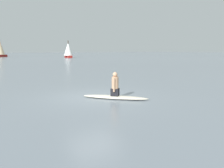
{
  "coord_description": "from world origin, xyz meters",
  "views": [
    {
      "loc": [
        9.39,
        -5.17,
        2.18
      ],
      "look_at": [
        0.86,
        0.44,
        0.69
      ],
      "focal_mm": 37.46,
      "sensor_mm": 36.0,
      "label": 1
    }
  ],
  "objects": [
    {
      "name": "person_paddler",
      "position": [
        0.84,
        0.62,
        0.62
      ],
      "size": [
        0.45,
        0.45,
        1.07
      ],
      "rotation": [
        0.0,
        0.0,
        0.72
      ],
      "color": "black",
      "rests_on": "surfboard"
    },
    {
      "name": "sailboat_far_left",
      "position": [
        -52.42,
        20.88,
        2.26
      ],
      "size": [
        3.59,
        2.61,
        4.77
      ],
      "rotation": [
        0.0,
        0.0,
        -0.06
      ],
      "color": "maroon",
      "rests_on": "ground"
    },
    {
      "name": "surfboard",
      "position": [
        0.84,
        0.62,
        0.07
      ],
      "size": [
        2.68,
        2.48,
        0.14
      ],
      "primitive_type": "ellipsoid",
      "rotation": [
        0.0,
        0.0,
        0.72
      ],
      "color": "silver",
      "rests_on": "ground"
    },
    {
      "name": "ground_plane",
      "position": [
        0.0,
        0.0,
        0.0
      ],
      "size": [
        400.0,
        400.0,
        0.0
      ],
      "primitive_type": "plane",
      "color": "gray"
    },
    {
      "name": "sailboat_distant",
      "position": [
        -71.24,
        6.04,
        2.96
      ],
      "size": [
        3.28,
        4.14,
        6.32
      ],
      "rotation": [
        0.0,
        0.0,
        1.77
      ],
      "color": "maroon",
      "rests_on": "ground"
    }
  ]
}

